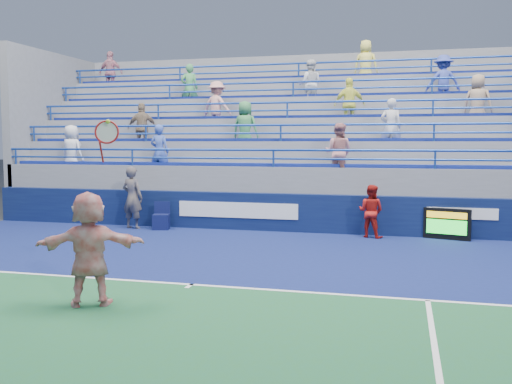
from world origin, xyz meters
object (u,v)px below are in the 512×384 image
(judge_chair, at_px, (161,221))
(line_judge, at_px, (132,198))
(ball_girl, at_px, (371,211))
(tennis_player, at_px, (90,249))
(serve_speed_board, at_px, (447,224))

(judge_chair, relative_size, line_judge, 0.44)
(line_judge, xyz_separation_m, ball_girl, (6.96, 0.16, -0.21))
(tennis_player, bearing_deg, ball_girl, 62.67)
(ball_girl, bearing_deg, tennis_player, 82.16)
(tennis_player, relative_size, ball_girl, 2.04)
(tennis_player, bearing_deg, judge_chair, 105.73)
(serve_speed_board, height_order, judge_chair, serve_speed_board)
(line_judge, bearing_deg, tennis_player, 122.52)
(serve_speed_board, xyz_separation_m, judge_chair, (-8.03, -0.27, -0.16))
(serve_speed_board, relative_size, judge_chair, 1.46)
(judge_chair, relative_size, tennis_player, 0.28)
(line_judge, relative_size, ball_girl, 1.30)
(serve_speed_board, height_order, ball_girl, ball_girl)
(judge_chair, bearing_deg, line_judge, -177.36)
(serve_speed_board, xyz_separation_m, tennis_player, (-5.91, -7.77, 0.50))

